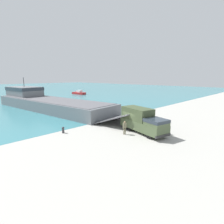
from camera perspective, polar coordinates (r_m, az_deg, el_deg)
ground_plane at (r=24.71m, az=5.32°, el=-5.87°), size 240.00×240.00×0.00m
landing_craft at (r=44.01m, az=-21.10°, el=3.33°), size 12.12×40.37×7.15m
military_truck at (r=23.64m, az=9.86°, el=-2.78°), size 3.90×7.49×3.19m
soldier_on_ramp at (r=22.61m, az=4.14°, el=-4.82°), size 0.50×0.43×1.75m
moored_boat_a at (r=76.46m, az=-10.74°, el=6.17°), size 2.90×6.79×1.77m
mooring_bollard at (r=24.11m, az=-15.68°, el=-5.55°), size 0.35×0.35×0.86m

